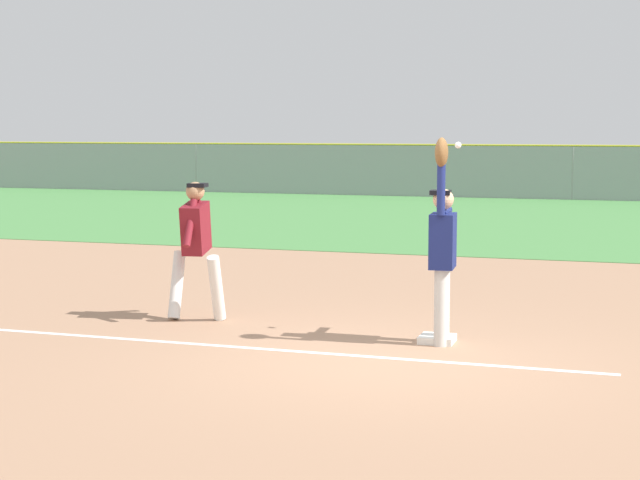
{
  "coord_description": "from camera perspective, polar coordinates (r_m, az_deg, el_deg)",
  "views": [
    {
      "loc": [
        2.56,
        -10.21,
        2.4
      ],
      "look_at": [
        -1.21,
        1.46,
        1.05
      ],
      "focal_mm": 58.27,
      "sensor_mm": 36.0,
      "label": 1
    }
  ],
  "objects": [
    {
      "name": "outfield_grass",
      "position": [
        26.94,
        12.39,
        1.04
      ],
      "size": [
        53.5,
        15.8,
        0.01
      ],
      "primitive_type": "cube",
      "color": "#4C8C47",
      "rests_on": "ground_plane"
    },
    {
      "name": "fielder",
      "position": [
        11.41,
        6.74,
        -0.21
      ],
      "size": [
        0.3,
        0.9,
        2.28
      ],
      "rotation": [
        0.0,
        0.0,
        3.22
      ],
      "color": "silver",
      "rests_on": "ground_plane"
    },
    {
      "name": "first_base",
      "position": [
        11.68,
        6.45,
        -5.42
      ],
      "size": [
        0.38,
        0.38,
        0.08
      ],
      "primitive_type": "cube",
      "rotation": [
        0.0,
        0.0,
        0.01
      ],
      "color": "white",
      "rests_on": "ground_plane"
    },
    {
      "name": "parked_car_green",
      "position": [
        40.26,
        4.1,
        3.82
      ],
      "size": [
        4.47,
        2.26,
        1.25
      ],
      "rotation": [
        0.0,
        0.0,
        0.04
      ],
      "color": "#1E6B33",
      "rests_on": "ground_plane"
    },
    {
      "name": "parked_car_white",
      "position": [
        39.31,
        13.02,
        3.61
      ],
      "size": [
        4.5,
        2.3,
        1.25
      ],
      "rotation": [
        0.0,
        0.0,
        0.05
      ],
      "color": "white",
      "rests_on": "ground_plane"
    },
    {
      "name": "runner",
      "position": [
        12.86,
        -6.83,
        -0.03
      ],
      "size": [
        0.78,
        0.85,
        1.72
      ],
      "rotation": [
        0.0,
        0.0,
        0.13
      ],
      "color": "white",
      "rests_on": "ground_plane"
    },
    {
      "name": "outfield_fence",
      "position": [
        34.73,
        13.7,
        3.63
      ],
      "size": [
        53.58,
        0.08,
        1.8
      ],
      "color": "#93999E",
      "rests_on": "ground_plane"
    },
    {
      "name": "parked_car_blue",
      "position": [
        41.45,
        -4.24,
        3.89
      ],
      "size": [
        4.51,
        2.34,
        1.25
      ],
      "rotation": [
        0.0,
        0.0,
        -0.06
      ],
      "color": "#23389E",
      "rests_on": "ground_plane"
    },
    {
      "name": "chalk_foul_line",
      "position": [
        12.3,
        -13.11,
        -5.12
      ],
      "size": [
        12.0,
        0.21,
        0.01
      ],
      "primitive_type": "cube",
      "rotation": [
        0.0,
        0.0,
        -0.01
      ],
      "color": "white",
      "rests_on": "ground_plane"
    },
    {
      "name": "ground_plane",
      "position": [
        10.8,
        3.76,
        -6.57
      ],
      "size": [
        76.88,
        76.88,
        0.0
      ],
      "primitive_type": "plane",
      "color": "tan"
    },
    {
      "name": "baseball",
      "position": [
        11.67,
        7.59,
        5.19
      ],
      "size": [
        0.07,
        0.07,
        0.07
      ],
      "primitive_type": "sphere",
      "color": "white"
    }
  ]
}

